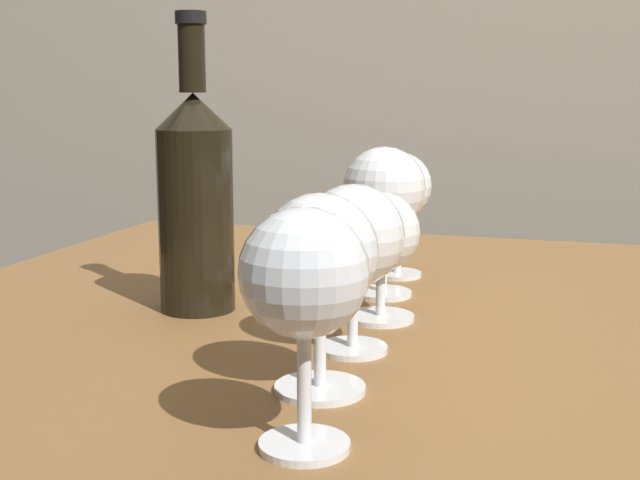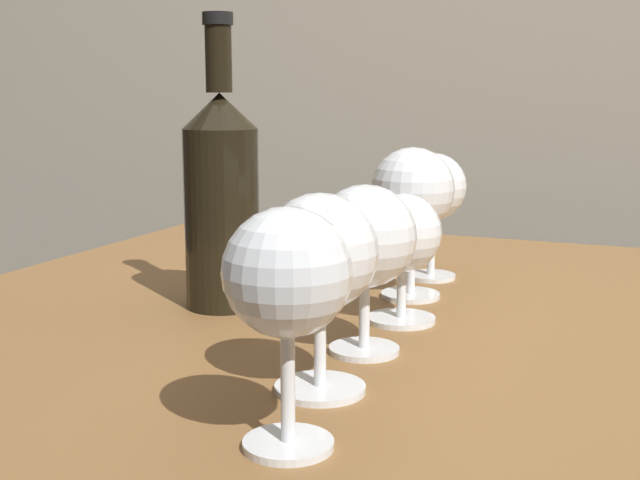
# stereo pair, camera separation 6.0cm
# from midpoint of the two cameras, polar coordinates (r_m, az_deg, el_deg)

# --- Properties ---
(dining_table) EXTENTS (1.21, 0.90, 0.77)m
(dining_table) POSITION_cam_midpoint_polar(r_m,az_deg,el_deg) (0.86, 9.52, -11.79)
(dining_table) COLOR brown
(dining_table) RESTS_ON ground_plane
(wine_glass_port) EXTENTS (0.08, 0.08, 0.15)m
(wine_glass_port) POSITION_cam_midpoint_polar(r_m,az_deg,el_deg) (0.50, -4.52, -2.78)
(wine_glass_port) COLOR white
(wine_glass_port) RESTS_ON dining_table
(wine_glass_cabernet) EXTENTS (0.08, 0.08, 0.15)m
(wine_glass_cabernet) POSITION_cam_midpoint_polar(r_m,az_deg,el_deg) (0.60, -2.85, -1.22)
(wine_glass_cabernet) COLOR white
(wine_glass_cabernet) RESTS_ON dining_table
(wine_glass_chardonnay) EXTENTS (0.09, 0.09, 0.14)m
(wine_glass_chardonnay) POSITION_cam_midpoint_polar(r_m,az_deg,el_deg) (0.69, -0.18, 0.18)
(wine_glass_chardonnay) COLOR white
(wine_glass_chardonnay) RESTS_ON dining_table
(wine_glass_rose) EXTENTS (0.07, 0.07, 0.12)m
(wine_glass_rose) POSITION_cam_midpoint_polar(r_m,az_deg,el_deg) (0.79, 2.04, 0.26)
(wine_glass_rose) COLOR white
(wine_glass_rose) RESTS_ON dining_table
(wine_glass_pinot) EXTENTS (0.09, 0.09, 0.16)m
(wine_glass_pinot) POSITION_cam_midpoint_polar(r_m,az_deg,el_deg) (0.88, 2.44, 3.34)
(wine_glass_pinot) COLOR white
(wine_glass_pinot) RESTS_ON dining_table
(wine_glass_amber) EXTENTS (0.08, 0.08, 0.15)m
(wine_glass_amber) POSITION_cam_midpoint_polar(r_m,az_deg,el_deg) (0.98, 3.61, 3.44)
(wine_glass_amber) COLOR white
(wine_glass_amber) RESTS_ON dining_table
(wine_bottle) EXTENTS (0.07, 0.07, 0.29)m
(wine_bottle) POSITION_cam_midpoint_polar(r_m,az_deg,el_deg) (0.84, -10.47, 2.87)
(wine_bottle) COLOR black
(wine_bottle) RESTS_ON dining_table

